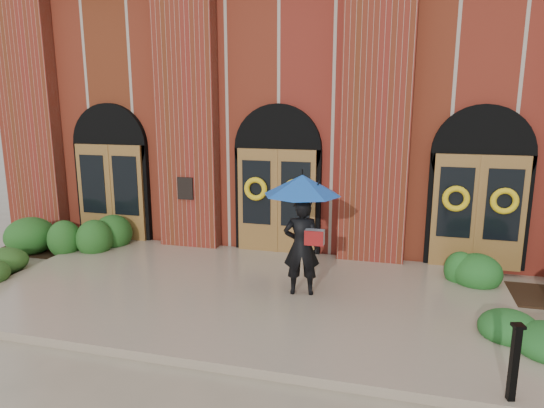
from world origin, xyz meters
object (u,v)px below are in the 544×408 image
(hedge_wall_right, at_px, (519,278))
(metal_post, at_px, (514,361))
(hedge_wall_left, at_px, (71,234))
(man_with_umbrella, at_px, (302,212))

(hedge_wall_right, bearing_deg, metal_post, -102.64)
(metal_post, height_order, hedge_wall_left, metal_post)
(hedge_wall_left, bearing_deg, metal_post, -24.04)
(metal_post, xyz_separation_m, hedge_wall_right, (0.90, 4.01, -0.33))
(hedge_wall_left, bearing_deg, man_with_umbrella, -14.22)
(man_with_umbrella, distance_m, hedge_wall_left, 6.65)
(man_with_umbrella, bearing_deg, hedge_wall_left, -25.45)
(man_with_umbrella, bearing_deg, hedge_wall_right, -172.59)
(hedge_wall_left, bearing_deg, hedge_wall_right, -1.24)
(man_with_umbrella, bearing_deg, metal_post, 129.13)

